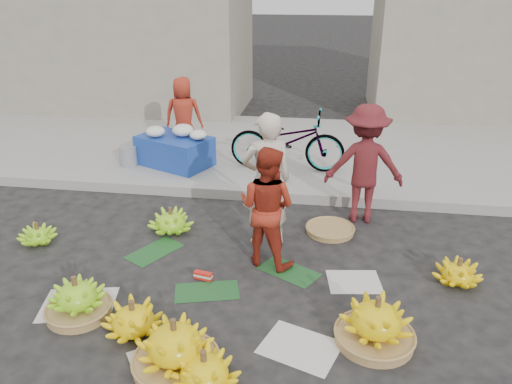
# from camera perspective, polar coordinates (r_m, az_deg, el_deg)

# --- Properties ---
(ground) EXTENTS (80.00, 80.00, 0.00)m
(ground) POSITION_cam_1_polar(r_m,az_deg,el_deg) (5.37, -4.07, -10.17)
(ground) COLOR black
(ground) RESTS_ON ground
(curb) EXTENTS (40.00, 0.25, 0.15)m
(curb) POSITION_cam_1_polar(r_m,az_deg,el_deg) (7.24, -0.43, -0.11)
(curb) COLOR gray
(curb) RESTS_ON ground
(sidewalk) EXTENTS (40.00, 4.00, 0.12)m
(sidewalk) POSITION_cam_1_polar(r_m,az_deg,el_deg) (9.19, 1.58, 4.98)
(sidewalk) COLOR gray
(sidewalk) RESTS_ON ground
(building_left) EXTENTS (6.00, 3.00, 4.00)m
(building_left) POSITION_cam_1_polar(r_m,az_deg,el_deg) (12.64, -15.85, 18.22)
(building_left) COLOR gray
(building_left) RESTS_ON sidewalk
(building_right) EXTENTS (5.00, 3.00, 5.00)m
(building_right) POSITION_cam_1_polar(r_m,az_deg,el_deg) (12.56, 26.00, 19.12)
(building_right) COLOR gray
(building_right) RESTS_ON sidewalk
(newspaper_scatter) EXTENTS (3.20, 1.80, 0.00)m
(newspaper_scatter) POSITION_cam_1_polar(r_m,az_deg,el_deg) (4.75, -6.18, -15.41)
(newspaper_scatter) COLOR silver
(newspaper_scatter) RESTS_ON ground
(banana_leaves) EXTENTS (2.00, 1.00, 0.00)m
(banana_leaves) POSITION_cam_1_polar(r_m,az_deg,el_deg) (5.56, -4.65, -8.91)
(banana_leaves) COLOR #16441E
(banana_leaves) RESTS_ON ground
(banana_bunch_0) EXTENTS (0.60, 0.60, 0.42)m
(banana_bunch_0) POSITION_cam_1_polar(r_m,az_deg,el_deg) (5.09, -19.77, -11.44)
(banana_bunch_0) COLOR olive
(banana_bunch_0) RESTS_ON ground
(banana_bunch_1) EXTENTS (0.57, 0.57, 0.34)m
(banana_bunch_1) POSITION_cam_1_polar(r_m,az_deg,el_deg) (4.74, -13.88, -13.92)
(banana_bunch_1) COLOR yellow
(banana_bunch_1) RESTS_ON ground
(banana_bunch_2) EXTENTS (0.77, 0.77, 0.48)m
(banana_bunch_2) POSITION_cam_1_polar(r_m,az_deg,el_deg) (4.28, -9.24, -17.09)
(banana_bunch_2) COLOR olive
(banana_bunch_2) RESTS_ON ground
(banana_bunch_3) EXTENTS (0.64, 0.64, 0.34)m
(banana_bunch_3) POSITION_cam_1_polar(r_m,az_deg,el_deg) (4.14, -5.94, -19.69)
(banana_bunch_3) COLOR yellow
(banana_bunch_3) RESTS_ON ground
(banana_bunch_4) EXTENTS (0.69, 0.69, 0.47)m
(banana_bunch_4) POSITION_cam_1_polar(r_m,az_deg,el_deg) (4.60, 13.54, -14.33)
(banana_bunch_4) COLOR olive
(banana_bunch_4) RESTS_ON ground
(banana_bunch_5) EXTENTS (0.56, 0.56, 0.29)m
(banana_bunch_5) POSITION_cam_1_polar(r_m,az_deg,el_deg) (5.69, 22.09, -8.51)
(banana_bunch_5) COLOR yellow
(banana_bunch_5) RESTS_ON ground
(banana_bunch_6) EXTENTS (0.50, 0.50, 0.27)m
(banana_bunch_6) POSITION_cam_1_polar(r_m,az_deg,el_deg) (6.57, -23.65, -4.48)
(banana_bunch_6) COLOR #70C11B
(banana_bunch_6) RESTS_ON ground
(banana_bunch_7) EXTENTS (0.63, 0.63, 0.33)m
(banana_bunch_7) POSITION_cam_1_polar(r_m,az_deg,el_deg) (6.37, -9.69, -3.29)
(banana_bunch_7) COLOR #70C11B
(banana_bunch_7) RESTS_ON ground
(basket_spare) EXTENTS (0.74, 0.74, 0.07)m
(basket_spare) POSITION_cam_1_polar(r_m,az_deg,el_deg) (6.36, 8.46, -4.30)
(basket_spare) COLOR olive
(basket_spare) RESTS_ON ground
(incense_stack) EXTENTS (0.21, 0.10, 0.08)m
(incense_stack) POSITION_cam_1_polar(r_m,az_deg,el_deg) (5.40, -6.06, -9.50)
(incense_stack) COLOR red
(incense_stack) RESTS_ON ground
(vendor_cream) EXTENTS (0.69, 0.57, 1.61)m
(vendor_cream) POSITION_cam_1_polar(r_m,az_deg,el_deg) (5.74, 1.23, 1.31)
(vendor_cream) COLOR beige
(vendor_cream) RESTS_ON ground
(vendor_red) EXTENTS (0.80, 0.71, 1.36)m
(vendor_red) POSITION_cam_1_polar(r_m,az_deg,el_deg) (5.39, 1.25, -1.72)
(vendor_red) COLOR #AE301A
(vendor_red) RESTS_ON ground
(man_striped) EXTENTS (1.01, 0.59, 1.55)m
(man_striped) POSITION_cam_1_polar(r_m,az_deg,el_deg) (6.48, 12.32, 3.10)
(man_striped) COLOR maroon
(man_striped) RESTS_ON ground
(flower_table) EXTENTS (1.34, 1.13, 0.67)m
(flower_table) POSITION_cam_1_polar(r_m,az_deg,el_deg) (8.23, -9.23, 4.90)
(flower_table) COLOR navy
(flower_table) RESTS_ON sidewalk
(grey_bucket) EXTENTS (0.28, 0.28, 0.32)m
(grey_bucket) POSITION_cam_1_polar(r_m,az_deg,el_deg) (8.40, -14.39, 4.01)
(grey_bucket) COLOR gray
(grey_bucket) RESTS_ON sidewalk
(flower_vendor) EXTENTS (0.69, 0.49, 1.32)m
(flower_vendor) POSITION_cam_1_polar(r_m,az_deg,el_deg) (8.72, -8.28, 8.65)
(flower_vendor) COLOR #AE301A
(flower_vendor) RESTS_ON sidewalk
(bicycle) EXTENTS (0.68, 1.83, 0.95)m
(bicycle) POSITION_cam_1_polar(r_m,az_deg,el_deg) (7.90, 3.58, 5.90)
(bicycle) COLOR gray
(bicycle) RESTS_ON sidewalk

